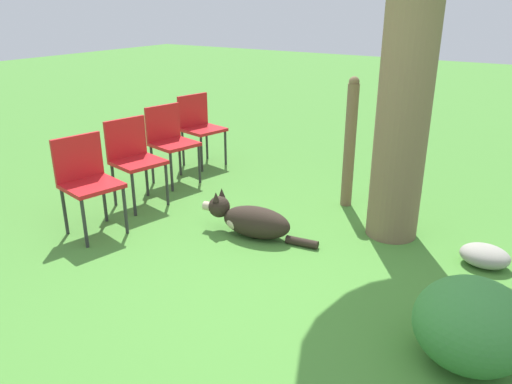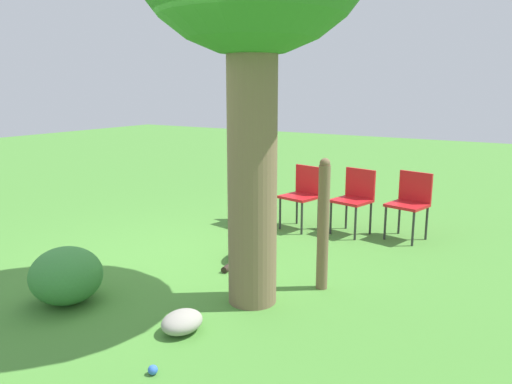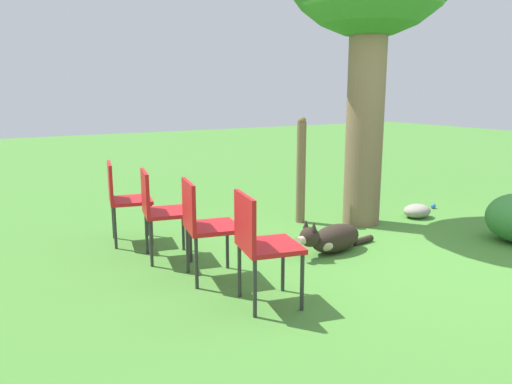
% 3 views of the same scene
% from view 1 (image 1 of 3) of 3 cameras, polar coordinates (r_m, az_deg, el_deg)
% --- Properties ---
extents(ground_plane, '(30.00, 30.00, 0.00)m').
position_cam_1_polar(ground_plane, '(3.85, 5.84, -9.14)').
color(ground_plane, '#478433').
extents(dog, '(1.08, 0.36, 0.38)m').
position_cam_1_polar(dog, '(4.33, -0.69, -3.25)').
color(dog, '#2D231C').
rests_on(dog, ground_plane).
extents(fence_post, '(0.11, 0.11, 1.27)m').
position_cam_1_polar(fence_post, '(4.91, 10.68, 5.54)').
color(fence_post, brown).
rests_on(fence_post, ground_plane).
extents(red_chair_0, '(0.50, 0.52, 0.85)m').
position_cam_1_polar(red_chair_0, '(4.52, -18.79, 1.60)').
color(red_chair_0, red).
rests_on(red_chair_0, ground_plane).
extents(red_chair_1, '(0.50, 0.52, 0.85)m').
position_cam_1_polar(red_chair_1, '(5.05, -13.82, 4.12)').
color(red_chair_1, red).
rests_on(red_chair_1, ground_plane).
extents(red_chair_2, '(0.50, 0.52, 0.85)m').
position_cam_1_polar(red_chair_2, '(5.61, -9.79, 6.12)').
color(red_chair_2, red).
rests_on(red_chair_2, ground_plane).
extents(red_chair_3, '(0.50, 0.52, 0.85)m').
position_cam_1_polar(red_chair_3, '(6.20, -6.49, 7.73)').
color(red_chair_3, red).
rests_on(red_chair_3, ground_plane).
extents(garden_rock, '(0.37, 0.30, 0.17)m').
position_cam_1_polar(garden_rock, '(4.26, 24.68, -6.64)').
color(garden_rock, gray).
rests_on(garden_rock, ground_plane).
extents(low_shrub, '(0.64, 0.64, 0.51)m').
position_cam_1_polar(low_shrub, '(3.09, 23.46, -13.73)').
color(low_shrub, '#3D843D').
rests_on(low_shrub, ground_plane).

